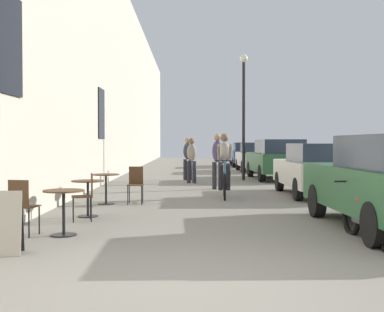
{
  "coord_description": "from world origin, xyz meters",
  "views": [
    {
      "loc": [
        -0.2,
        -5.22,
        1.46
      ],
      "look_at": [
        -0.09,
        12.94,
        0.99
      ],
      "focal_mm": 47.88,
      "sensor_mm": 36.0,
      "label": 1
    }
  ],
  "objects": [
    {
      "name": "cafe_chair_far_toward_street",
      "position": [
        -1.48,
        6.99,
        0.52
      ],
      "size": [
        0.38,
        0.38,
        0.89
      ],
      "color": "black",
      "rests_on": "ground_plane"
    },
    {
      "name": "parked_car_third",
      "position": [
        3.31,
        15.13,
        0.82
      ],
      "size": [
        1.98,
        4.51,
        1.59
      ],
      "color": "#23512D",
      "rests_on": "ground_plane"
    },
    {
      "name": "street_lamp",
      "position": [
        1.93,
        14.72,
        3.11
      ],
      "size": [
        0.32,
        0.32,
        4.9
      ],
      "color": "black",
      "rests_on": "ground_plane"
    },
    {
      "name": "parked_car_fourth",
      "position": [
        3.19,
        20.74,
        0.75
      ],
      "size": [
        1.73,
        4.07,
        1.45
      ],
      "color": "beige",
      "rests_on": "ground_plane"
    },
    {
      "name": "pedestrian_mid",
      "position": [
        -0.11,
        13.27,
        0.92
      ],
      "size": [
        0.37,
        0.29,
        1.64
      ],
      "color": "#26262D",
      "rests_on": "ground_plane"
    },
    {
      "name": "parked_car_second",
      "position": [
        3.32,
        8.83,
        0.75
      ],
      "size": [
        1.72,
        4.06,
        1.44
      ],
      "color": "beige",
      "rests_on": "ground_plane"
    },
    {
      "name": "pedestrian_near",
      "position": [
        0.7,
        10.84,
        0.98
      ],
      "size": [
        0.38,
        0.3,
        1.74
      ],
      "color": "#26262D",
      "rests_on": "ground_plane"
    },
    {
      "name": "building_facade_left",
      "position": [
        -3.45,
        14.0,
        4.37
      ],
      "size": [
        0.54,
        68.0,
        8.73
      ],
      "color": "#B7AD99",
      "rests_on": "ground_plane"
    },
    {
      "name": "cyclist_on_bicycle",
      "position": [
        0.74,
        8.38,
        0.81
      ],
      "size": [
        0.52,
        1.76,
        1.74
      ],
      "color": "black",
      "rests_on": "ground_plane"
    },
    {
      "name": "cafe_table_far",
      "position": [
        -2.17,
        6.91,
        0.52
      ],
      "size": [
        0.64,
        0.64,
        0.72
      ],
      "color": "black",
      "rests_on": "ground_plane"
    },
    {
      "name": "cafe_table_mid",
      "position": [
        -2.2,
        4.86,
        0.52
      ],
      "size": [
        0.64,
        0.64,
        0.72
      ],
      "color": "black",
      "rests_on": "ground_plane"
    },
    {
      "name": "ground_plane",
      "position": [
        0.0,
        0.0,
        0.0
      ],
      "size": [
        88.0,
        88.0,
        0.0
      ],
      "primitive_type": "plane",
      "color": "gray"
    },
    {
      "name": "cafe_chair_near_toward_street",
      "position": [
        -2.8,
        2.74,
        0.52
      ],
      "size": [
        0.45,
        0.45,
        0.89
      ],
      "color": "black",
      "rests_on": "ground_plane"
    },
    {
      "name": "cafe_table_near",
      "position": [
        -2.17,
        2.81,
        0.52
      ],
      "size": [
        0.64,
        0.64,
        0.72
      ],
      "color": "black",
      "rests_on": "ground_plane"
    },
    {
      "name": "parked_car_fifth",
      "position": [
        3.27,
        26.19,
        0.77
      ],
      "size": [
        1.84,
        4.19,
        1.48
      ],
      "color": "#384C84",
      "rests_on": "ground_plane"
    },
    {
      "name": "pedestrian_far",
      "position": [
        -0.25,
        14.81,
        0.94
      ],
      "size": [
        0.35,
        0.25,
        1.67
      ],
      "color": "#26262D",
      "rests_on": "ground_plane"
    },
    {
      "name": "sandwich_board_sign",
      "position": [
        -2.67,
        1.46,
        0.42
      ],
      "size": [
        0.61,
        0.46,
        0.84
      ],
      "color": "black",
      "rests_on": "ground_plane"
    },
    {
      "name": "parked_motorcycle",
      "position": [
        2.44,
        2.21,
        0.4
      ],
      "size": [
        0.62,
        2.15,
        0.92
      ],
      "color": "black",
      "rests_on": "ground_plane"
    },
    {
      "name": "cafe_chair_mid_toward_street",
      "position": [
        -2.12,
        4.33,
        0.52
      ],
      "size": [
        0.46,
        0.46,
        0.89
      ],
      "color": "black",
      "rests_on": "ground_plane"
    }
  ]
}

